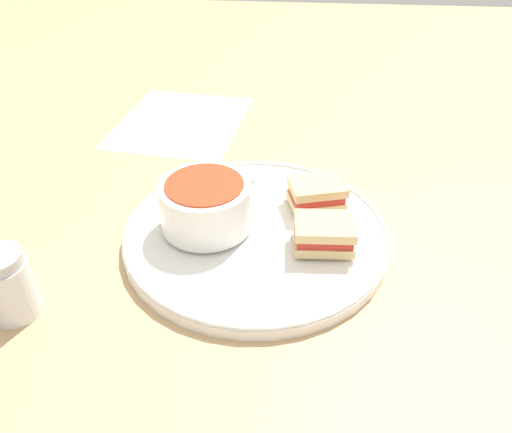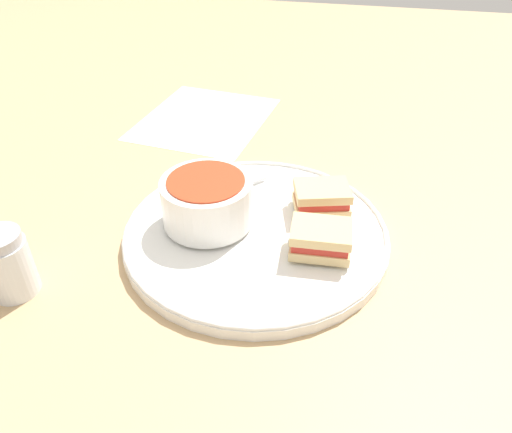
# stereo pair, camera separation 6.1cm
# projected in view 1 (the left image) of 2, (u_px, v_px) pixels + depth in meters

# --- Properties ---
(ground_plane) EXTENTS (2.40, 2.40, 0.00)m
(ground_plane) POSITION_uv_depth(u_px,v_px,m) (256.00, 238.00, 0.63)
(ground_plane) COLOR tan
(plate) EXTENTS (0.33, 0.33, 0.02)m
(plate) POSITION_uv_depth(u_px,v_px,m) (256.00, 232.00, 0.63)
(plate) COLOR white
(plate) RESTS_ON ground_plane
(soup_bowl) EXTENTS (0.11, 0.11, 0.06)m
(soup_bowl) POSITION_uv_depth(u_px,v_px,m) (205.00, 206.00, 0.61)
(soup_bowl) COLOR white
(soup_bowl) RESTS_ON plate
(spoon) EXTENTS (0.09, 0.09, 0.01)m
(spoon) POSITION_uv_depth(u_px,v_px,m) (207.00, 198.00, 0.67)
(spoon) COLOR silver
(spoon) RESTS_ON plate
(sandwich_half_near) EXTENTS (0.07, 0.06, 0.03)m
(sandwich_half_near) POSITION_uv_depth(u_px,v_px,m) (324.00, 234.00, 0.58)
(sandwich_half_near) COLOR #DBBC7F
(sandwich_half_near) RESTS_ON plate
(sandwich_half_far) EXTENTS (0.08, 0.07, 0.03)m
(sandwich_half_far) POSITION_uv_depth(u_px,v_px,m) (317.00, 193.00, 0.65)
(sandwich_half_far) COLOR #DBBC7F
(sandwich_half_far) RESTS_ON plate
(salt_shaker) EXTENTS (0.05, 0.05, 0.08)m
(salt_shaker) POSITION_uv_depth(u_px,v_px,m) (8.00, 285.00, 0.51)
(salt_shaker) COLOR silver
(salt_shaker) RESTS_ON ground_plane
(menu_sheet) EXTENTS (0.24, 0.27, 0.00)m
(menu_sheet) POSITION_uv_depth(u_px,v_px,m) (181.00, 122.00, 0.90)
(menu_sheet) COLOR white
(menu_sheet) RESTS_ON ground_plane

